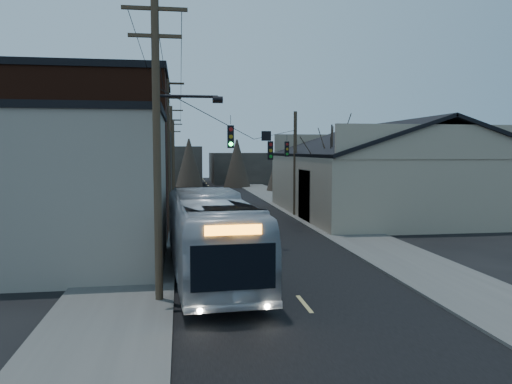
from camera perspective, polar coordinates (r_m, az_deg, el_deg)
ground at (r=16.02m, az=7.36°, el=-14.74°), size 160.00×160.00×0.00m
road_surface at (r=45.02m, az=-3.22°, el=-2.07°), size 9.00×110.00×0.02m
sidewalk_left at (r=44.88m, az=-11.52°, el=-2.12°), size 4.00×110.00×0.12m
sidewalk_right at (r=46.08m, az=4.86°, el=-1.86°), size 4.00×110.00×0.12m
building_clapboard at (r=24.06m, az=-20.09°, el=0.07°), size 8.00×8.00×7.00m
building_brick at (r=34.99m, az=-18.21°, el=3.95°), size 10.00×12.00×10.00m
building_left_far at (r=50.82m, az=-14.63°, el=2.50°), size 9.00×14.00×7.00m
warehouse at (r=43.18m, az=14.87°, el=1.07°), size 16.16×20.60×7.73m
building_far_left at (r=79.56m, az=-9.95°, el=2.97°), size 10.00×12.00×6.00m
building_far_right at (r=85.30m, az=-1.09°, el=2.82°), size 12.00×14.00×5.00m
bare_tree at (r=36.17m, az=8.60°, el=1.93°), size 0.40×0.40×7.20m
utility_lines at (r=38.67m, az=-7.03°, el=4.13°), size 11.24×45.28×10.50m
bus at (r=21.30m, az=-5.28°, el=-4.88°), size 3.66×12.95×3.57m
parked_car at (r=42.59m, az=-8.32°, el=-1.52°), size 1.98×4.60×1.47m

